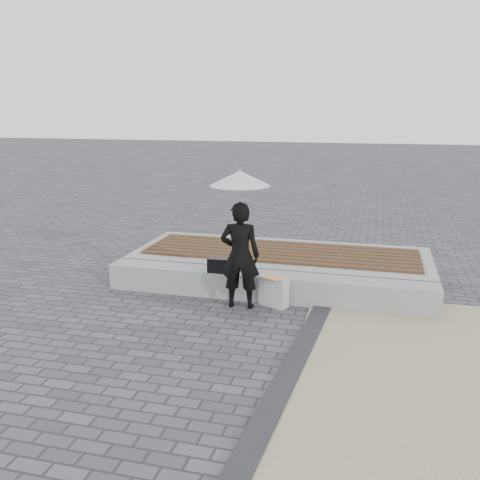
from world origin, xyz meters
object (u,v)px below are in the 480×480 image
object	(u,v)px
parasol	(240,178)
canvas_tote	(274,291)
woman	(240,255)
handbag	(218,266)
seating_ledge	(266,286)

from	to	relation	value
parasol	canvas_tote	xyz separation A→B (m)	(0.47, 0.15, -1.65)
woman	handbag	size ratio (longest dim) A/B	4.92
seating_ledge	handbag	distance (m)	0.79
canvas_tote	parasol	bearing A→B (deg)	-140.33
parasol	canvas_tote	bearing A→B (deg)	17.89
seating_ledge	woman	xyz separation A→B (m)	(-0.30, -0.43, 0.57)
seating_ledge	handbag	world-z (taller)	handbag
seating_ledge	parasol	xyz separation A→B (m)	(-0.30, -0.43, 1.67)
handbag	canvas_tote	size ratio (longest dim) A/B	0.71
handbag	woman	bearing A→B (deg)	-34.88
seating_ledge	canvas_tote	bearing A→B (deg)	-58.35
parasol	canvas_tote	size ratio (longest dim) A/B	2.42
handbag	seating_ledge	bearing A→B (deg)	11.12
seating_ledge	handbag	bearing A→B (deg)	-166.89
seating_ledge	canvas_tote	distance (m)	0.33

